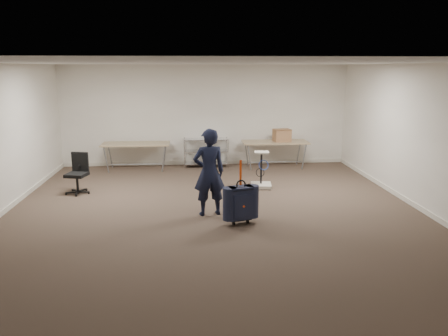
{
  "coord_description": "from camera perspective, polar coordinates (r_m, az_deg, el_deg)",
  "views": [
    {
      "loc": [
        -0.44,
        -7.78,
        2.72
      ],
      "look_at": [
        0.2,
        0.3,
        0.85
      ],
      "focal_mm": 35.0,
      "sensor_mm": 36.0,
      "label": 1
    }
  ],
  "objects": [
    {
      "name": "person",
      "position": [
        8.09,
        -1.96,
        -0.57
      ],
      "size": [
        0.67,
        0.51,
        1.64
      ],
      "primitive_type": "imported",
      "rotation": [
        0.0,
        0.0,
        3.35
      ],
      "color": "black",
      "rests_on": "ground"
    },
    {
      "name": "folding_table_left",
      "position": [
        11.99,
        -11.45,
        2.94
      ],
      "size": [
        1.8,
        0.75,
        0.73
      ],
      "color": "tan",
      "rests_on": "ground"
    },
    {
      "name": "ground",
      "position": [
        8.25,
        -1.21,
        -6.24
      ],
      "size": [
        9.0,
        9.0,
        0.0
      ],
      "primitive_type": "plane",
      "color": "#403327",
      "rests_on": "ground"
    },
    {
      "name": "folding_table_right",
      "position": [
        12.13,
        6.69,
        3.23
      ],
      "size": [
        1.8,
        0.75,
        0.73
      ],
      "color": "tan",
      "rests_on": "ground"
    },
    {
      "name": "office_chair",
      "position": [
        10.16,
        -18.52,
        -1.63
      ],
      "size": [
        0.54,
        0.54,
        0.89
      ],
      "color": "black",
      "rests_on": "ground"
    },
    {
      "name": "suitcase",
      "position": [
        7.7,
        2.2,
        -4.58
      ],
      "size": [
        0.47,
        0.35,
        1.16
      ],
      "color": "#151F30",
      "rests_on": "ground"
    },
    {
      "name": "equipment_cart",
      "position": [
        10.1,
        4.88,
        -1.35
      ],
      "size": [
        0.51,
        0.51,
        0.85
      ],
      "color": "beige",
      "rests_on": "ground"
    },
    {
      "name": "wire_shelf",
      "position": [
        12.2,
        -2.37,
        2.23
      ],
      "size": [
        1.22,
        0.47,
        0.8
      ],
      "color": "#B9BBC0",
      "rests_on": "ground"
    },
    {
      "name": "cardboard_box",
      "position": [
        12.15,
        7.57,
        4.27
      ],
      "size": [
        0.5,
        0.4,
        0.34
      ],
      "primitive_type": "cube",
      "rotation": [
        0.0,
        0.0,
        0.16
      ],
      "color": "#9D7D49",
      "rests_on": "folding_table_right"
    },
    {
      "name": "room_shell",
      "position": [
        9.55,
        -1.69,
        -3.23
      ],
      "size": [
        8.0,
        9.0,
        9.0
      ],
      "color": "silver",
      "rests_on": "ground"
    }
  ]
}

